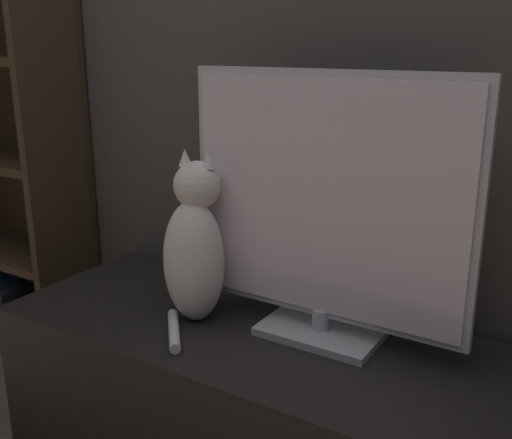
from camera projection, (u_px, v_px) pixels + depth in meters
The scene contains 4 objects.
tv_stand at pixel (251, 401), 1.65m from camera, with size 1.38×0.56×0.44m.
tv at pixel (325, 210), 1.45m from camera, with size 0.74×0.18×0.67m.
cat at pixel (195, 248), 1.59m from camera, with size 0.18×0.29×0.46m.
bookshelf at pixel (15, 184), 2.28m from camera, with size 0.61×0.28×1.48m.
Camera 1 is at (0.77, -0.31, 1.17)m, focal length 42.00 mm.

